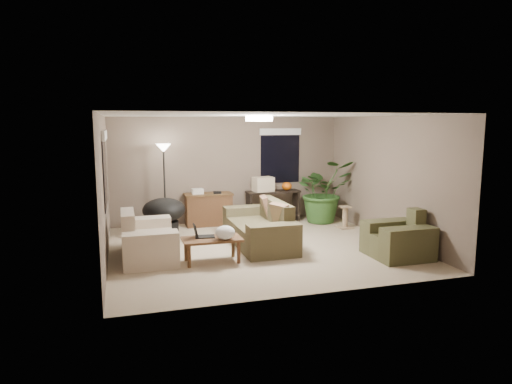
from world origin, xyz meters
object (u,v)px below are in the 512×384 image
object	(u,v)px
main_sofa	(261,230)
papasan_chair	(164,214)
loveseat	(147,241)
cat_scratching_post	(345,219)
desk	(209,209)
armchair	(398,240)
coffee_table	(212,242)
console_table	(273,204)
floor_lamp	(164,158)
houseplant	(323,198)

from	to	relation	value
main_sofa	papasan_chair	size ratio (longest dim) A/B	1.92
loveseat	cat_scratching_post	world-z (taller)	loveseat
desk	armchair	bearing A→B (deg)	-51.50
cat_scratching_post	loveseat	bearing A→B (deg)	-166.05
loveseat	coffee_table	distance (m)	1.20
coffee_table	desk	xyz separation A→B (m)	(0.48, 2.83, 0.02)
console_table	floor_lamp	world-z (taller)	floor_lamp
console_table	papasan_chair	size ratio (longest dim) A/B	1.14
desk	papasan_chair	size ratio (longest dim) A/B	0.96
coffee_table	houseplant	world-z (taller)	houseplant
armchair	loveseat	bearing A→B (deg)	164.36
armchair	desk	distance (m)	4.43
loveseat	houseplant	world-z (taller)	houseplant
desk	console_table	distance (m)	1.56
papasan_chair	floor_lamp	distance (m)	1.24
armchair	console_table	distance (m)	3.62
armchair	coffee_table	xyz separation A→B (m)	(-3.23, 0.64, 0.06)
console_table	armchair	bearing A→B (deg)	-70.77
loveseat	floor_lamp	bearing A→B (deg)	75.73
desk	houseplant	xyz separation A→B (m)	(2.70, -0.42, 0.21)
loveseat	armchair	size ratio (longest dim) A/B	1.60
loveseat	cat_scratching_post	bearing A→B (deg)	13.95
console_table	cat_scratching_post	xyz separation A→B (m)	(1.35, -1.11, -0.22)
houseplant	main_sofa	bearing A→B (deg)	-142.97
main_sofa	loveseat	distance (m)	2.22
main_sofa	armchair	distance (m)	2.58
desk	floor_lamp	distance (m)	1.59
loveseat	armchair	bearing A→B (deg)	-15.64
main_sofa	loveseat	bearing A→B (deg)	-172.13
loveseat	cat_scratching_post	distance (m)	4.58
armchair	floor_lamp	distance (m)	5.16
coffee_table	desk	size ratio (longest dim) A/B	0.91
armchair	console_table	xyz separation A→B (m)	(-1.19, 3.42, 0.14)
coffee_table	houseplant	bearing A→B (deg)	37.11
floor_lamp	main_sofa	bearing A→B (deg)	-46.72
armchair	papasan_chair	distance (m)	4.74
floor_lamp	cat_scratching_post	bearing A→B (deg)	-13.95
coffee_table	cat_scratching_post	size ratio (longest dim) A/B	2.00
coffee_table	papasan_chair	xyz separation A→B (m)	(-0.60, 2.14, 0.11)
papasan_chair	cat_scratching_post	world-z (taller)	papasan_chair
cat_scratching_post	desk	bearing A→B (deg)	158.31
coffee_table	desk	world-z (taller)	desk
cat_scratching_post	houseplant	bearing A→B (deg)	106.25
loveseat	cat_scratching_post	size ratio (longest dim) A/B	3.20
papasan_chair	main_sofa	bearing A→B (deg)	-36.09
main_sofa	coffee_table	xyz separation A→B (m)	(-1.14, -0.87, 0.06)
cat_scratching_post	coffee_table	bearing A→B (deg)	-153.78
loveseat	houseplant	size ratio (longest dim) A/B	1.06
main_sofa	console_table	size ratio (longest dim) A/B	1.69
cat_scratching_post	floor_lamp	bearing A→B (deg)	166.05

